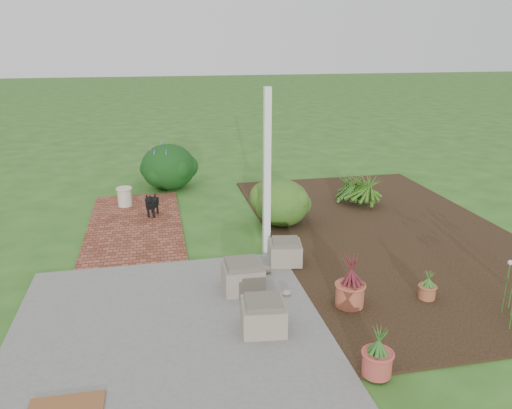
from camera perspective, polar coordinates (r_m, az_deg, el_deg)
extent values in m
plane|color=#2C581B|center=(7.53, -0.88, -6.10)|extent=(80.00, 80.00, 0.00)
cube|color=slate|center=(5.87, -9.94, -13.81)|extent=(3.50, 3.50, 0.04)
cube|color=brown|center=(9.04, -13.67, -2.23)|extent=(1.60, 3.50, 0.04)
cube|color=black|center=(8.73, 14.83, -3.10)|extent=(4.00, 7.00, 0.03)
cube|color=white|center=(7.26, 1.26, 3.44)|extent=(0.10, 0.10, 2.50)
cube|color=gray|center=(5.66, 0.85, -12.69)|extent=(0.52, 0.52, 0.32)
cube|color=#726459|center=(6.48, -1.51, -8.32)|extent=(0.51, 0.51, 0.33)
cube|color=gray|center=(7.24, 3.39, -5.53)|extent=(0.51, 0.51, 0.30)
cube|color=black|center=(9.30, -11.75, 0.15)|extent=(0.24, 0.35, 0.14)
cylinder|color=black|center=(9.26, -12.20, -0.97)|extent=(0.04, 0.04, 0.16)
cylinder|color=black|center=(9.23, -11.61, -0.99)|extent=(0.04, 0.04, 0.16)
cylinder|color=black|center=(9.47, -11.77, -0.50)|extent=(0.04, 0.04, 0.16)
cylinder|color=black|center=(9.44, -11.20, -0.53)|extent=(0.04, 0.04, 0.16)
sphere|color=black|center=(9.08, -12.17, 0.46)|extent=(0.13, 0.13, 0.13)
cone|color=black|center=(9.42, -11.48, 1.04)|extent=(0.08, 0.11, 0.12)
cylinder|color=beige|center=(9.98, -14.78, 0.84)|extent=(0.27, 0.27, 0.36)
ellipsoid|color=#143711|center=(8.68, 2.99, 0.34)|extent=(1.09, 1.09, 0.82)
cylinder|color=#A75338|center=(6.25, 10.67, -10.10)|extent=(0.38, 0.38, 0.28)
cylinder|color=#9C5434|center=(6.68, 18.96, -9.42)|extent=(0.21, 0.21, 0.17)
cylinder|color=#AC433A|center=(5.17, 13.66, -17.21)|extent=(0.37, 0.37, 0.24)
ellipsoid|color=black|center=(11.06, -10.01, 4.39)|extent=(1.48, 1.48, 1.00)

